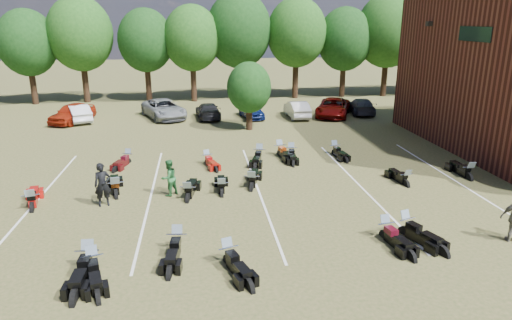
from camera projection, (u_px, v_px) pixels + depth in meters
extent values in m
plane|color=brown|center=(338.00, 212.00, 19.16)|extent=(160.00, 160.00, 0.00)
imported|color=maroon|center=(72.00, 113.00, 35.66)|extent=(3.26, 4.82, 1.52)
imported|color=silver|center=(78.00, 113.00, 36.04)|extent=(3.01, 4.41, 1.38)
imported|color=gray|center=(164.00, 109.00, 37.29)|extent=(4.36, 6.04, 1.53)
imported|color=black|center=(208.00, 111.00, 37.22)|extent=(2.13, 4.51, 1.27)
imported|color=navy|center=(251.00, 110.00, 37.41)|extent=(2.04, 3.95, 1.28)
imported|color=#BCBBB6|center=(297.00, 109.00, 37.56)|extent=(1.54, 4.17, 1.36)
imported|color=#510604|center=(333.00, 107.00, 38.04)|extent=(4.35, 5.88, 1.49)
imported|color=#343439|center=(361.00, 106.00, 39.11)|extent=(2.44, 4.74, 1.31)
imported|color=black|center=(103.00, 185.00, 19.60)|extent=(0.81, 0.65, 1.92)
imported|color=#25632F|center=(169.00, 178.00, 20.79)|extent=(1.05, 1.03, 1.70)
cube|color=black|center=(429.00, 24.00, 29.47)|extent=(0.30, 0.40, 0.30)
cube|color=black|center=(475.00, 34.00, 24.89)|extent=(0.06, 3.00, 0.80)
cylinder|color=black|center=(35.00, 82.00, 43.48)|extent=(0.58, 0.58, 4.08)
ellipsoid|color=#1E4C19|center=(29.00, 36.00, 42.21)|extent=(6.00, 6.00, 6.90)
cylinder|color=black|center=(90.00, 81.00, 44.09)|extent=(0.58, 0.58, 4.08)
ellipsoid|color=#1E4C19|center=(85.00, 35.00, 42.83)|extent=(6.00, 6.00, 6.90)
cylinder|color=black|center=(142.00, 80.00, 44.70)|extent=(0.57, 0.58, 4.08)
ellipsoid|color=#1E4C19|center=(139.00, 35.00, 43.44)|extent=(6.00, 6.00, 6.90)
cylinder|color=black|center=(194.00, 80.00, 45.31)|extent=(0.57, 0.58, 4.08)
ellipsoid|color=#1E4C19|center=(192.00, 35.00, 44.05)|extent=(6.00, 6.00, 6.90)
cylinder|color=black|center=(244.00, 79.00, 45.92)|extent=(0.58, 0.58, 4.08)
ellipsoid|color=#1E4C19|center=(243.00, 35.00, 44.66)|extent=(6.00, 6.00, 6.90)
cylinder|color=black|center=(292.00, 78.00, 46.54)|extent=(0.57, 0.58, 4.08)
ellipsoid|color=#1E4C19|center=(293.00, 35.00, 45.27)|extent=(6.00, 6.00, 6.90)
cylinder|color=black|center=(340.00, 77.00, 47.15)|extent=(0.57, 0.58, 4.08)
ellipsoid|color=#1E4C19|center=(342.00, 34.00, 45.88)|extent=(6.00, 6.00, 6.90)
cylinder|color=black|center=(386.00, 77.00, 47.76)|extent=(0.57, 0.58, 4.08)
ellipsoid|color=#1E4C19|center=(390.00, 34.00, 46.49)|extent=(6.00, 6.00, 6.90)
cylinder|color=black|center=(431.00, 76.00, 48.37)|extent=(0.58, 0.58, 4.08)
ellipsoid|color=#1E4C19|center=(436.00, 34.00, 47.11)|extent=(6.00, 6.00, 6.90)
cylinder|color=black|center=(475.00, 75.00, 48.98)|extent=(0.58, 0.58, 4.08)
ellipsoid|color=#1E4C19|center=(481.00, 34.00, 47.72)|extent=(6.00, 6.00, 6.90)
cylinder|color=black|center=(249.00, 117.00, 33.33)|extent=(0.24, 0.24, 1.90)
sphere|color=#1E4C19|center=(249.00, 87.00, 32.70)|extent=(3.20, 3.20, 3.20)
cube|color=silver|center=(37.00, 200.00, 20.42)|extent=(0.10, 14.00, 0.01)
cube|color=silver|center=(151.00, 195.00, 21.03)|extent=(0.10, 14.00, 0.01)
cube|color=silver|center=(258.00, 190.00, 21.64)|extent=(0.10, 14.00, 0.01)
cube|color=silver|center=(360.00, 185.00, 22.25)|extent=(0.10, 14.00, 0.01)
cube|color=silver|center=(456.00, 181.00, 22.86)|extent=(0.10, 14.00, 0.01)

